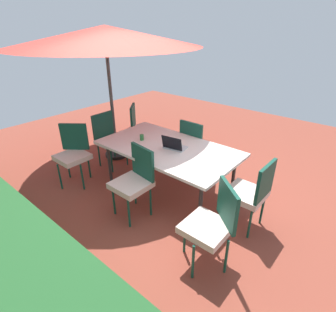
% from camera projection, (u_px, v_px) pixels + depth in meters
% --- Properties ---
extents(ground_plane, '(10.00, 10.00, 0.02)m').
position_uv_depth(ground_plane, '(168.00, 190.00, 4.29)').
color(ground_plane, brown).
extents(hedge_row, '(6.30, 0.68, 0.95)m').
position_uv_depth(hedge_row, '(1.00, 258.00, 2.44)').
color(hedge_row, '#235628').
rests_on(hedge_row, ground_plane).
extents(dining_table, '(2.09, 1.17, 0.76)m').
position_uv_depth(dining_table, '(168.00, 150.00, 3.96)').
color(dining_table, silver).
rests_on(dining_table, ground_plane).
extents(patio_umbrella, '(3.27, 3.27, 2.39)m').
position_uv_depth(patio_umbrella, '(105.00, 36.00, 4.39)').
color(patio_umbrella, '#4C4C4C').
rests_on(patio_umbrella, ground_plane).
extents(chair_west, '(0.46, 0.46, 0.98)m').
position_uv_depth(chair_west, '(251.00, 191.00, 3.27)').
color(chair_west, beige).
rests_on(chair_west, ground_plane).
extents(chair_east, '(0.46, 0.46, 0.98)m').
position_uv_depth(chair_east, '(109.00, 137.00, 4.80)').
color(chair_east, beige).
rests_on(chair_east, ground_plane).
extents(chair_northwest, '(0.58, 0.58, 0.98)m').
position_uv_depth(chair_northwest, '(212.00, 222.00, 2.75)').
color(chair_northwest, beige).
rests_on(chair_northwest, ground_plane).
extents(chair_southeast, '(0.58, 0.58, 0.98)m').
position_uv_depth(chair_southeast, '(141.00, 126.00, 5.32)').
color(chair_southeast, beige).
rests_on(chair_southeast, ground_plane).
extents(chair_northeast, '(0.58, 0.58, 0.98)m').
position_uv_depth(chair_northeast, '(73.00, 152.00, 4.26)').
color(chair_northeast, beige).
rests_on(chair_northeast, ground_plane).
extents(chair_north, '(0.48, 0.49, 0.98)m').
position_uv_depth(chair_north, '(135.00, 179.00, 3.52)').
color(chair_north, beige).
rests_on(chair_north, ground_plane).
extents(chair_south, '(0.46, 0.46, 0.98)m').
position_uv_depth(chair_south, '(195.00, 144.00, 4.55)').
color(chair_south, beige).
rests_on(chair_south, ground_plane).
extents(laptop, '(0.36, 0.29, 0.21)m').
position_uv_depth(laptop, '(174.00, 146.00, 3.87)').
color(laptop, '#B7B7BC').
rests_on(laptop, dining_table).
extents(cup, '(0.06, 0.06, 0.09)m').
position_uv_depth(cup, '(142.00, 137.00, 4.15)').
color(cup, '#286B33').
rests_on(cup, dining_table).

